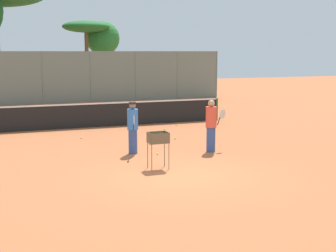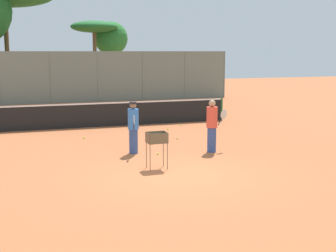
{
  "view_description": "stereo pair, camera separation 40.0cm",
  "coord_description": "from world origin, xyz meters",
  "px_view_note": "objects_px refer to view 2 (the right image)",
  "views": [
    {
      "loc": [
        -4.65,
        -11.35,
        3.3
      ],
      "look_at": [
        0.47,
        2.06,
        1.0
      ],
      "focal_mm": 50.0,
      "sensor_mm": 36.0,
      "label": 1
    },
    {
      "loc": [
        -4.28,
        -11.49,
        3.3
      ],
      "look_at": [
        0.47,
        2.06,
        1.0
      ],
      "focal_mm": 50.0,
      "sensor_mm": 36.0,
      "label": 2
    }
  ],
  "objects_px": {
    "tennis_net": "(108,114)",
    "ball_cart": "(157,141)",
    "player_red_cap": "(212,125)",
    "player_white_outfit": "(133,127)",
    "parked_car": "(30,88)"
  },
  "relations": [
    {
      "from": "player_white_outfit",
      "to": "parked_car",
      "type": "bearing_deg",
      "value": -161.84
    },
    {
      "from": "player_white_outfit",
      "to": "ball_cart",
      "type": "bearing_deg",
      "value": 14.93
    },
    {
      "from": "tennis_net",
      "to": "player_red_cap",
      "type": "relative_size",
      "value": 6.46
    },
    {
      "from": "player_red_cap",
      "to": "ball_cart",
      "type": "bearing_deg",
      "value": -166.93
    },
    {
      "from": "ball_cart",
      "to": "parked_car",
      "type": "xyz_separation_m",
      "value": [
        -2.27,
        22.64,
        -0.14
      ]
    },
    {
      "from": "player_white_outfit",
      "to": "player_red_cap",
      "type": "height_order",
      "value": "player_red_cap"
    },
    {
      "from": "ball_cart",
      "to": "parked_car",
      "type": "distance_m",
      "value": 22.76
    },
    {
      "from": "tennis_net",
      "to": "parked_car",
      "type": "relative_size",
      "value": 2.66
    },
    {
      "from": "tennis_net",
      "to": "ball_cart",
      "type": "xyz_separation_m",
      "value": [
        -0.3,
        -7.9,
        0.25
      ]
    },
    {
      "from": "player_white_outfit",
      "to": "ball_cart",
      "type": "xyz_separation_m",
      "value": [
        0.11,
        -2.16,
        -0.07
      ]
    },
    {
      "from": "player_white_outfit",
      "to": "parked_car",
      "type": "distance_m",
      "value": 20.6
    },
    {
      "from": "tennis_net",
      "to": "ball_cart",
      "type": "relative_size",
      "value": 10.65
    },
    {
      "from": "player_white_outfit",
      "to": "player_red_cap",
      "type": "relative_size",
      "value": 0.98
    },
    {
      "from": "tennis_net",
      "to": "ball_cart",
      "type": "bearing_deg",
      "value": -92.14
    },
    {
      "from": "player_red_cap",
      "to": "ball_cart",
      "type": "xyz_separation_m",
      "value": [
        -2.4,
        -1.52,
        -0.08
      ]
    }
  ]
}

